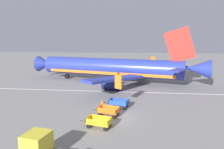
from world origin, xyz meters
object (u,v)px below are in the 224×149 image
(baggage_cart_nearest, at_px, (99,122))
(service_truck_beside_carts, at_px, (43,147))
(traffic_cone_near_plane, at_px, (127,101))
(traffic_cone_mid_apron, at_px, (102,101))
(baggage_cart_third_in_row, at_px, (119,103))
(airplane, at_px, (114,68))
(baggage_cart_second_in_row, at_px, (108,111))

(baggage_cart_nearest, height_order, service_truck_beside_carts, service_truck_beside_carts)
(baggage_cart_nearest, height_order, traffic_cone_near_plane, baggage_cart_nearest)
(traffic_cone_mid_apron, bearing_deg, service_truck_beside_carts, -99.15)
(baggage_cart_nearest, distance_m, traffic_cone_mid_apron, 8.03)
(baggage_cart_third_in_row, xyz_separation_m, traffic_cone_mid_apron, (-2.44, 1.42, -0.32))
(traffic_cone_near_plane, bearing_deg, baggage_cart_nearest, -106.59)
(service_truck_beside_carts, relative_size, traffic_cone_mid_apron, 8.13)
(service_truck_beside_carts, xyz_separation_m, traffic_cone_mid_apron, (2.29, 14.24, -0.81))
(airplane, bearing_deg, service_truck_beside_carts, -95.07)
(airplane, distance_m, traffic_cone_near_plane, 14.59)
(baggage_cart_nearest, relative_size, service_truck_beside_carts, 0.78)
(baggage_cart_nearest, distance_m, service_truck_beside_carts, 7.05)
(airplane, bearing_deg, baggage_cart_nearest, -88.40)
(airplane, distance_m, traffic_cone_mid_apron, 14.92)
(traffic_cone_near_plane, bearing_deg, airplane, 102.97)
(service_truck_beside_carts, distance_m, traffic_cone_near_plane, 16.03)
(baggage_cart_third_in_row, bearing_deg, airplane, 97.68)
(airplane, bearing_deg, traffic_cone_mid_apron, -91.04)
(baggage_cart_nearest, relative_size, traffic_cone_near_plane, 6.18)
(traffic_cone_near_plane, bearing_deg, baggage_cart_second_in_row, -111.07)
(baggage_cart_second_in_row, relative_size, traffic_cone_near_plane, 6.17)
(baggage_cart_second_in_row, height_order, traffic_cone_mid_apron, baggage_cart_second_in_row)
(baggage_cart_nearest, bearing_deg, airplane, 91.60)
(baggage_cart_nearest, relative_size, baggage_cart_third_in_row, 1.00)
(baggage_cart_second_in_row, relative_size, traffic_cone_mid_apron, 6.31)
(airplane, xyz_separation_m, traffic_cone_near_plane, (3.22, -13.96, -2.76))
(traffic_cone_near_plane, bearing_deg, traffic_cone_mid_apron, -168.73)
(traffic_cone_near_plane, bearing_deg, baggage_cart_third_in_row, -116.40)
(baggage_cart_third_in_row, relative_size, service_truck_beside_carts, 0.78)
(service_truck_beside_carts, bearing_deg, traffic_cone_mid_apron, 80.85)
(airplane, relative_size, baggage_cart_nearest, 10.29)
(airplane, height_order, traffic_cone_mid_apron, airplane)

